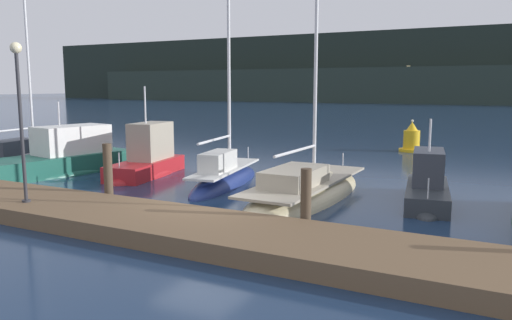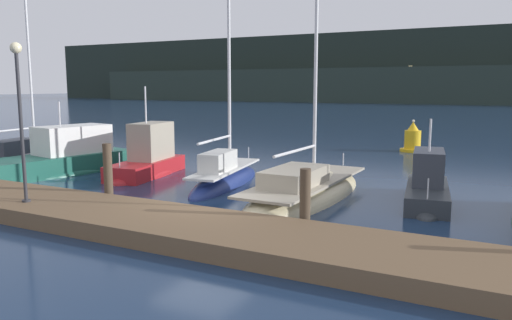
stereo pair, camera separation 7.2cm
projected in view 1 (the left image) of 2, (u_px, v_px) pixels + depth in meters
ground_plane at (203, 215)px, 14.72m from camera, size 400.00×400.00×0.00m
dock at (162, 224)px, 12.96m from camera, size 40.68×2.80×0.45m
mooring_pile_2 at (108, 175)px, 15.81m from camera, size 0.28×0.28×1.99m
mooring_pile_3 at (306, 201)px, 12.81m from camera, size 0.28×0.28×1.70m
sailboat_berth_2 at (26, 162)px, 24.12m from camera, size 2.98×7.17×10.93m
motorboat_berth_3 at (61, 164)px, 21.83m from camera, size 3.63×7.34×3.63m
motorboat_berth_4 at (147, 165)px, 21.31m from camera, size 2.48×5.04×4.30m
sailboat_berth_5 at (225, 180)px, 19.24m from camera, size 2.40×6.33×8.77m
sailboat_berth_6 at (306, 195)px, 16.94m from camera, size 2.54×8.35×11.22m
motorboat_berth_7 at (427, 194)px, 16.28m from camera, size 2.07×4.86×3.21m
channel_buoy at (411, 140)px, 29.02m from camera, size 1.40×1.40×1.86m
dock_lamppost at (19, 98)px, 14.03m from camera, size 0.32×0.32×4.54m
hillside_backdrop at (458, 69)px, 112.16m from camera, size 240.00×23.00×16.29m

